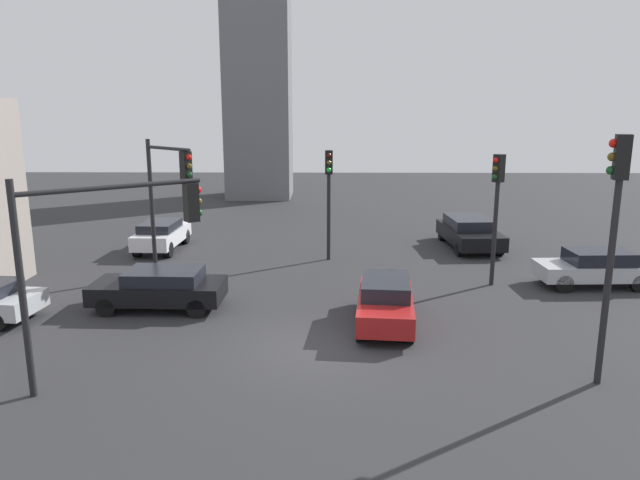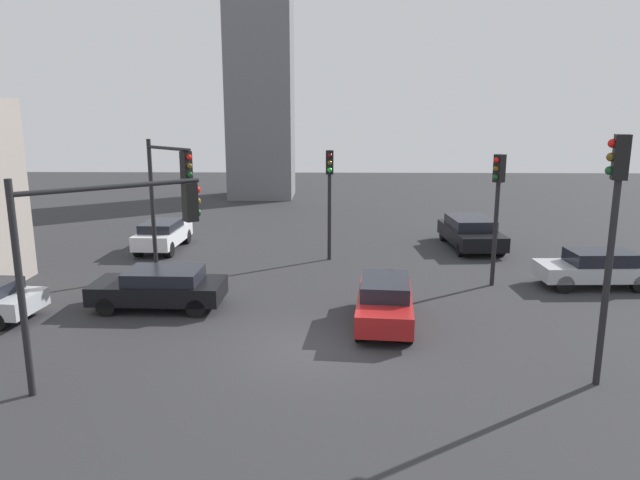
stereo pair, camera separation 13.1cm
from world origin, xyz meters
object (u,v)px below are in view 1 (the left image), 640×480
(traffic_light_0, at_px, (113,233))
(traffic_light_1, at_px, (329,184))
(traffic_light_2, at_px, (168,184))
(car_0, at_px, (162,234))
(car_2, at_px, (160,288))
(car_1, at_px, (385,301))
(car_5, at_px, (595,267))
(traffic_light_4, at_px, (497,195))
(traffic_light_3, at_px, (614,217))
(car_3, at_px, (469,232))

(traffic_light_0, height_order, traffic_light_1, traffic_light_0)
(traffic_light_2, height_order, car_0, traffic_light_2)
(traffic_light_2, height_order, car_2, traffic_light_2)
(traffic_light_0, relative_size, car_1, 1.20)
(traffic_light_0, height_order, car_5, traffic_light_0)
(traffic_light_2, xyz_separation_m, car_0, (-1.83, 5.16, -3.00))
(traffic_light_0, xyz_separation_m, traffic_light_4, (11.27, 7.64, -0.17))
(traffic_light_2, xyz_separation_m, traffic_light_3, (12.39, -8.28, 0.34))
(traffic_light_2, relative_size, car_3, 1.12)
(car_3, bearing_deg, car_2, -57.51)
(traffic_light_1, xyz_separation_m, car_5, (9.86, -3.82, -2.60))
(traffic_light_0, xyz_separation_m, car_3, (11.85, 13.75, -2.84))
(traffic_light_3, distance_m, car_3, 14.60)
(car_1, bearing_deg, traffic_light_4, 138.98)
(traffic_light_0, height_order, car_1, traffic_light_0)
(traffic_light_4, xyz_separation_m, car_0, (-13.86, 5.33, -2.66))
(car_2, height_order, car_3, car_3)
(traffic_light_0, height_order, car_0, traffic_light_0)
(traffic_light_0, xyz_separation_m, car_2, (-0.39, 4.84, -2.87))
(traffic_light_1, distance_m, car_5, 10.89)
(traffic_light_0, distance_m, car_2, 5.64)
(car_2, bearing_deg, traffic_light_1, -129.21)
(traffic_light_1, distance_m, car_3, 7.56)
(traffic_light_1, bearing_deg, car_1, 11.29)
(traffic_light_3, relative_size, car_1, 1.41)
(traffic_light_3, relative_size, car_3, 1.24)
(car_0, distance_m, car_2, 8.43)
(traffic_light_0, height_order, traffic_light_3, traffic_light_3)
(traffic_light_0, relative_size, traffic_light_2, 0.94)
(car_5, bearing_deg, traffic_light_0, 24.30)
(traffic_light_2, bearing_deg, traffic_light_1, 73.25)
(traffic_light_3, relative_size, car_0, 1.45)
(traffic_light_4, height_order, car_1, traffic_light_4)
(car_0, bearing_deg, traffic_light_3, -131.11)
(traffic_light_1, xyz_separation_m, traffic_light_4, (6.10, -3.70, 0.08))
(traffic_light_2, distance_m, car_0, 6.24)
(car_3, xyz_separation_m, car_5, (3.18, -6.23, -0.02))
(traffic_light_4, distance_m, car_3, 6.69)
(car_3, bearing_deg, traffic_light_0, -44.31)
(car_2, xyz_separation_m, car_5, (15.42, 2.68, 0.02))
(car_0, xyz_separation_m, car_5, (17.61, -5.46, -0.03))
(traffic_light_4, distance_m, car_0, 15.08)
(traffic_light_0, height_order, car_2, traffic_light_0)
(traffic_light_2, bearing_deg, car_1, 13.04)
(car_5, bearing_deg, car_1, 24.10)
(car_3, bearing_deg, traffic_light_3, -4.42)
(traffic_light_1, height_order, car_2, traffic_light_1)
(traffic_light_3, distance_m, car_2, 13.57)
(traffic_light_0, distance_m, car_1, 8.24)
(car_2, bearing_deg, car_1, 170.85)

